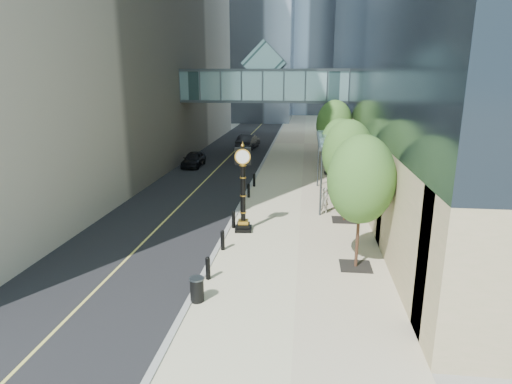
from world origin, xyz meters
TOP-DOWN VIEW (x-y plane):
  - ground at (0.00, 0.00)m, footprint 320.00×320.00m
  - road at (-7.00, 40.00)m, footprint 8.00×180.00m
  - sidewalk at (1.00, 40.00)m, footprint 8.00×180.00m
  - curb at (-3.00, 40.00)m, footprint 0.25×180.00m
  - skywalk at (-3.00, 28.00)m, footprint 17.00×4.20m
  - entrance_canopy at (3.48, 14.00)m, footprint 3.00×8.00m
  - bollard_row at (-2.70, 9.00)m, footprint 0.20×16.20m
  - street_trees at (3.60, 15.05)m, footprint 3.11×28.63m
  - street_clock at (-2.09, 7.03)m, footprint 0.99×0.99m
  - trash_bin at (-2.70, -0.84)m, footprint 0.54×0.54m
  - pedestrian at (2.44, 10.76)m, footprint 0.67×0.52m
  - car_near at (-9.41, 24.16)m, footprint 1.71×4.18m
  - car_far at (-5.70, 35.56)m, footprint 2.40×5.28m

SIDE VIEW (x-z plane):
  - ground at x=0.00m, z-range 0.00..0.00m
  - road at x=-7.00m, z-range 0.00..0.02m
  - sidewalk at x=1.00m, z-range 0.00..0.06m
  - curb at x=-3.00m, z-range 0.00..0.07m
  - bollard_row at x=-2.70m, z-range 0.06..0.96m
  - trash_bin at x=-2.70m, z-range 0.06..0.96m
  - car_near at x=-9.41m, z-range 0.02..1.44m
  - car_far at x=-5.70m, z-range 0.02..1.70m
  - pedestrian at x=2.44m, z-range 0.06..1.70m
  - street_clock at x=-2.09m, z-range -0.26..4.57m
  - street_trees at x=3.60m, z-range 0.81..7.20m
  - entrance_canopy at x=3.48m, z-range 2.00..6.38m
  - skywalk at x=-3.00m, z-range 4.81..10.61m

